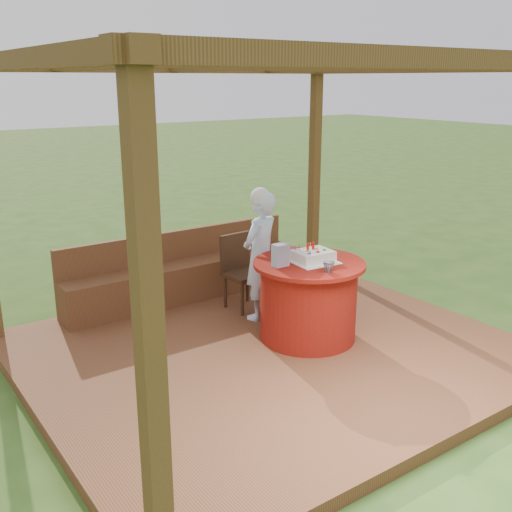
{
  "coord_description": "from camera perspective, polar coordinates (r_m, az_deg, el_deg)",
  "views": [
    {
      "loc": [
        -3.23,
        -4.32,
        2.67
      ],
      "look_at": [
        0.0,
        0.25,
        1.0
      ],
      "focal_mm": 42.0,
      "sensor_mm": 36.0,
      "label": 1
    }
  ],
  "objects": [
    {
      "name": "ground",
      "position": [
        6.02,
        1.39,
        -9.73
      ],
      "size": [
        60.0,
        60.0,
        0.0
      ],
      "primitive_type": "plane",
      "color": "#31521B",
      "rests_on": "ground"
    },
    {
      "name": "deck",
      "position": [
        5.99,
        1.4,
        -9.21
      ],
      "size": [
        4.5,
        4.0,
        0.12
      ],
      "primitive_type": "cube",
      "color": "brown",
      "rests_on": "ground"
    },
    {
      "name": "pergola",
      "position": [
        5.4,
        1.58,
        13.82
      ],
      "size": [
        4.5,
        4.0,
        2.72
      ],
      "color": "brown",
      "rests_on": "deck"
    },
    {
      "name": "bench",
      "position": [
        7.22,
        -6.74,
        -1.96
      ],
      "size": [
        3.0,
        0.42,
        0.8
      ],
      "color": "brown",
      "rests_on": "deck"
    },
    {
      "name": "table",
      "position": [
        6.05,
        5.0,
        -4.17
      ],
      "size": [
        1.11,
        1.11,
        0.81
      ],
      "color": "maroon",
      "rests_on": "deck"
    },
    {
      "name": "chair",
      "position": [
        6.84,
        -1.45,
        -1.16
      ],
      "size": [
        0.43,
        0.43,
        0.85
      ],
      "color": "#3B2213",
      "rests_on": "deck"
    },
    {
      "name": "elderly_woman",
      "position": [
        6.45,
        0.42,
        0.2
      ],
      "size": [
        0.6,
        0.5,
        1.45
      ],
      "color": "#A3C7F2",
      "rests_on": "deck"
    },
    {
      "name": "birthday_cake",
      "position": [
        5.92,
        5.44,
        -0.0
      ],
      "size": [
        0.45,
        0.45,
        0.19
      ],
      "color": "white",
      "rests_on": "table"
    },
    {
      "name": "gift_bag",
      "position": [
        5.74,
        2.36,
        0.09
      ],
      "size": [
        0.16,
        0.1,
        0.22
      ],
      "primitive_type": "cube",
      "rotation": [
        0.0,
        0.0,
        0.03
      ],
      "color": "#C680A7",
      "rests_on": "table"
    },
    {
      "name": "drinking_glass",
      "position": [
        5.61,
        6.94,
        -1.06
      ],
      "size": [
        0.12,
        0.12,
        0.1
      ],
      "primitive_type": "imported",
      "rotation": [
        0.0,
        0.0,
        0.14
      ],
      "color": "white",
      "rests_on": "table"
    }
  ]
}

